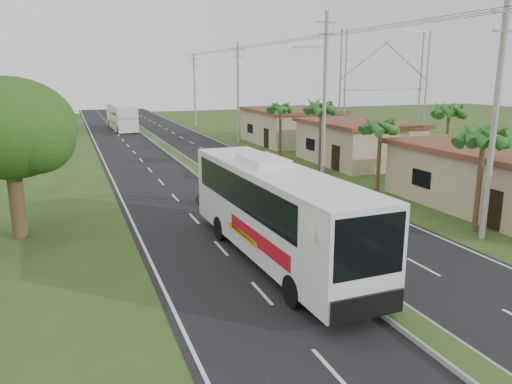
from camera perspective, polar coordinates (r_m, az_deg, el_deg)
name	(u,v)px	position (r m, az deg, el deg)	size (l,w,h in m)	color
ground	(347,280)	(19.53, 10.41, -9.81)	(180.00, 180.00, 0.00)	#304619
road_asphalt	(208,179)	(37.31, -5.51, 1.54)	(14.00, 160.00, 0.02)	black
median_strip	(208,177)	(37.29, -5.52, 1.68)	(1.20, 160.00, 0.18)	gray
lane_edge_left	(115,186)	(36.20, -15.80, 0.71)	(0.12, 160.00, 0.01)	silver
lane_edge_right	(290,173)	(39.55, 3.89, 2.23)	(0.12, 160.00, 0.01)	silver
shop_near	(506,177)	(32.22, 26.67, 1.49)	(8.60, 12.60, 3.52)	tan
shop_mid	(357,142)	(44.43, 11.49, 5.65)	(7.60, 10.60, 3.67)	tan
shop_far	(290,126)	(56.69, 3.95, 7.57)	(8.60, 11.60, 3.82)	tan
palm_verge_a	(484,136)	(26.15, 24.62, 5.85)	(2.40, 2.40, 5.45)	#473321
palm_verge_b	(381,126)	(33.34, 14.07, 7.36)	(2.40, 2.40, 5.05)	#473321
palm_verge_c	(321,107)	(38.93, 7.49, 9.58)	(2.40, 2.40, 5.85)	#473321
palm_verge_d	(281,107)	(47.28, 2.82, 9.62)	(2.40, 2.40, 5.25)	#473321
palm_behind_shop	(449,110)	(40.64, 21.24, 8.68)	(2.40, 2.40, 5.65)	#473321
shade_tree	(6,132)	(25.56, -26.63, 6.15)	(6.30, 6.00, 7.54)	#473321
utility_pole_a	(495,118)	(25.01, 25.63, 7.62)	(1.60, 0.28, 11.00)	gray
utility_pole_b	(324,93)	(37.84, 7.82, 11.18)	(3.20, 0.28, 12.00)	gray
utility_pole_c	(238,92)	(56.27, -2.06, 11.37)	(1.60, 0.28, 11.00)	gray
utility_pole_d	(195,89)	(75.49, -7.03, 11.59)	(1.60, 0.28, 10.50)	gray
billboard_lattice	(384,82)	(55.15, 14.46, 12.12)	(10.18, 1.18, 12.07)	gray
coach_bus_main	(275,207)	(20.42, 2.17, -1.72)	(3.17, 13.05, 4.19)	white
coach_bus_far	(121,116)	(72.57, -15.12, 8.43)	(3.07, 11.99, 3.46)	white
motorcyclist	(210,190)	(29.75, -5.33, 0.18)	(1.70, 0.59, 2.33)	black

